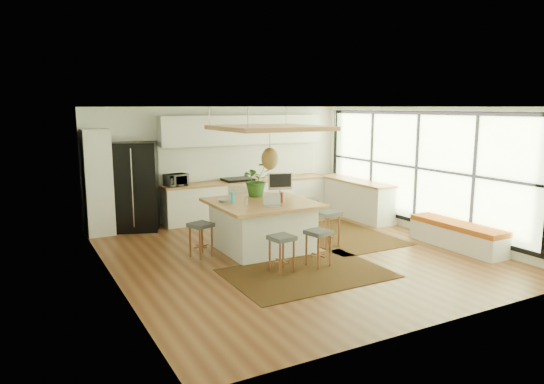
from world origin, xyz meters
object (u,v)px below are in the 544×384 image
stool_right_front (327,229)px  island_plant (257,183)px  microwave (176,179)px  stool_left_side (201,238)px  monitor (280,183)px  island (262,225)px  fridge (135,189)px  stool_right_back (305,220)px  stool_near_left (282,252)px  laptop (273,200)px  stool_near_right (318,246)px

stool_right_front → island_plant: (-1.04, 1.00, 0.84)m
stool_right_front → microwave: 3.77m
stool_left_side → monitor: monitor is taller
island → stool_left_side: (-1.20, 0.09, -0.11)m
fridge → microwave: 0.94m
stool_left_side → island_plant: size_ratio=0.92×
stool_left_side → stool_right_back: bearing=7.5°
fridge → stool_right_front: fridge is taller
stool_right_front → microwave: (-2.05, 3.08, 0.74)m
island → stool_near_left: bearing=-104.0°
island_plant → island: bearing=-106.9°
fridge → monitor: fridge is taller
laptop → island_plant: size_ratio=0.49×
stool_right_front → laptop: laptop is taller
stool_near_left → island_plant: size_ratio=0.91×
stool_near_left → island_plant: 2.16m
island → island_plant: island_plant is taller
microwave → island_plant: island_plant is taller
microwave → stool_left_side: bearing=-110.7°
island → stool_near_left: size_ratio=2.96×
stool_left_side → monitor: size_ratio=1.25×
stool_near_right → microwave: bearing=106.8°
fridge → stool_right_front: 4.34m
fridge → stool_near_right: bearing=-42.3°
fridge → stool_near_left: size_ratio=3.12×
island_plant → stool_right_front: bearing=-43.8°
fridge → stool_near_left: bearing=-50.6°
stool_near_left → stool_right_back: bearing=48.5°
stool_near_left → laptop: (0.30, 0.86, 0.70)m
stool_right_back → stool_left_side: bearing=-172.5°
fridge → laptop: bearing=-41.5°
stool_right_front → island_plant: island_plant is taller
island → island_plant: bearing=73.1°
monitor → microwave: bearing=139.1°
stool_near_right → island: bearing=104.6°
stool_right_front → laptop: 1.42m
stool_right_back → laptop: size_ratio=2.35×
island → stool_near_left: island is taller
stool_right_back → island_plant: 1.37m
microwave → island: bearing=-84.8°
stool_right_front → microwave: bearing=123.7°
fridge → island: fridge is taller
laptop → island_plant: (0.20, 1.06, 0.15)m
fridge → stool_left_side: (0.57, -2.57, -0.57)m
fridge → stool_right_back: (3.01, -2.25, -0.57)m
monitor → island_plant: (-0.46, 0.14, 0.01)m
microwave → stool_right_back: bearing=-59.4°
stool_right_back → island_plant: bearing=172.8°
island → microwave: 2.83m
fridge → stool_right_front: (2.98, -3.11, -0.57)m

